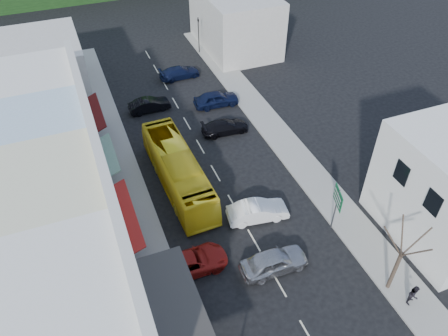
# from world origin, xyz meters

# --- Properties ---
(ground) EXTENTS (120.00, 120.00, 0.00)m
(ground) POSITION_xyz_m (0.00, 0.00, 0.00)
(ground) COLOR black
(ground) RESTS_ON ground
(sidewalk_left) EXTENTS (3.00, 52.00, 0.15)m
(sidewalk_left) POSITION_xyz_m (-7.50, 10.00, 0.07)
(sidewalk_left) COLOR gray
(sidewalk_left) RESTS_ON ground
(sidewalk_right) EXTENTS (3.00, 52.00, 0.15)m
(sidewalk_right) POSITION_xyz_m (7.50, 10.00, 0.07)
(sidewalk_right) COLOR gray
(sidewalk_right) RESTS_ON ground
(shopfront_row) EXTENTS (8.25, 30.00, 8.00)m
(shopfront_row) POSITION_xyz_m (-12.49, 5.00, 4.00)
(shopfront_row) COLOR silver
(shopfront_row) RESTS_ON ground
(distant_block_left) EXTENTS (8.00, 10.00, 6.00)m
(distant_block_left) POSITION_xyz_m (-12.00, 27.00, 3.00)
(distant_block_left) COLOR #B7B2A8
(distant_block_left) RESTS_ON ground
(distant_block_right) EXTENTS (8.00, 12.00, 7.00)m
(distant_block_right) POSITION_xyz_m (11.00, 30.00, 3.50)
(distant_block_right) COLOR #B7B2A8
(distant_block_right) RESTS_ON ground
(bus) EXTENTS (2.87, 11.67, 3.10)m
(bus) POSITION_xyz_m (-3.35, 7.71, 1.55)
(bus) COLOR yellow
(bus) RESTS_ON ground
(car_silver) EXTENTS (4.41, 1.83, 1.40)m
(car_silver) POSITION_xyz_m (0.19, -2.78, 0.70)
(car_silver) COLOR #A3A3A7
(car_silver) RESTS_ON ground
(car_white) EXTENTS (4.60, 2.38, 1.40)m
(car_white) POSITION_xyz_m (1.15, 1.92, 0.70)
(car_white) COLOR white
(car_white) RESTS_ON ground
(car_red) EXTENTS (4.60, 1.91, 1.40)m
(car_red) POSITION_xyz_m (-5.00, -0.69, 0.70)
(car_red) COLOR maroon
(car_red) RESTS_ON ground
(car_black_near) EXTENTS (4.58, 2.04, 1.40)m
(car_black_near) POSITION_xyz_m (2.97, 13.24, 0.70)
(car_black_near) COLOR black
(car_black_near) RESTS_ON ground
(car_navy_mid) EXTENTS (4.48, 2.01, 1.40)m
(car_navy_mid) POSITION_xyz_m (3.87, 17.99, 0.70)
(car_navy_mid) COLOR black
(car_navy_mid) RESTS_ON ground
(car_black_far) EXTENTS (4.46, 1.95, 1.40)m
(car_black_far) POSITION_xyz_m (-2.83, 19.59, 0.70)
(car_black_far) COLOR black
(car_black_far) RESTS_ON ground
(car_navy_far) EXTENTS (4.60, 2.09, 1.40)m
(car_navy_far) POSITION_xyz_m (2.05, 24.98, 0.70)
(car_navy_far) COLOR black
(car_navy_far) RESTS_ON ground
(pedestrian_left) EXTENTS (0.60, 0.71, 1.70)m
(pedestrian_left) POSITION_xyz_m (-8.23, 2.61, 1.00)
(pedestrian_left) COLOR black
(pedestrian_left) RESTS_ON sidewalk_left
(pedestrian_right) EXTENTS (0.82, 0.68, 1.70)m
(pedestrian_right) POSITION_xyz_m (7.23, -8.43, 1.00)
(pedestrian_right) COLOR black
(pedestrian_right) RESTS_ON sidewalk_right
(direction_sign) EXTENTS (1.20, 1.87, 3.92)m
(direction_sign) POSITION_xyz_m (5.97, -0.98, 1.96)
(direction_sign) COLOR #0E5B2E
(direction_sign) RESTS_ON ground
(street_tree) EXTENTS (3.59, 3.59, 6.92)m
(street_tree) POSITION_xyz_m (6.56, -6.96, 3.46)
(street_tree) COLOR #34291F
(street_tree) RESTS_ON ground
(traffic_signal) EXTENTS (1.04, 1.21, 4.58)m
(traffic_signal) POSITION_xyz_m (6.16, 30.03, 2.29)
(traffic_signal) COLOR black
(traffic_signal) RESTS_ON ground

